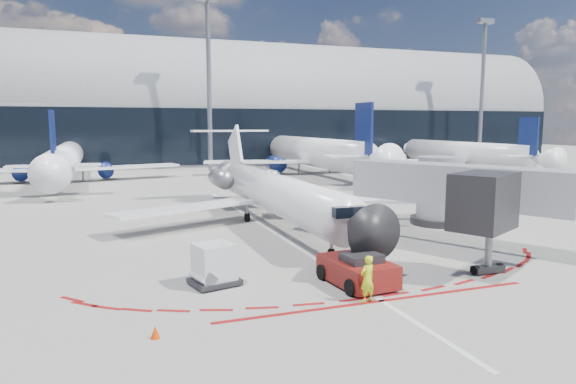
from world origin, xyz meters
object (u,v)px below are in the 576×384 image
object	(u,v)px
ramp_worker	(367,279)
uld_container	(214,265)
regional_jet	(272,191)
pushback_tug	(357,270)

from	to	relation	value
ramp_worker	uld_container	distance (m)	6.81
regional_jet	pushback_tug	size ratio (longest dim) A/B	4.83
pushback_tug	regional_jet	bearing A→B (deg)	81.86
pushback_tug	uld_container	distance (m)	6.37
regional_jet	pushback_tug	world-z (taller)	regional_jet
pushback_tug	uld_container	xyz separation A→B (m)	(-6.03, 2.06, 0.27)
regional_jet	uld_container	xyz separation A→B (m)	(-6.79, -12.55, -1.41)
regional_jet	ramp_worker	xyz separation A→B (m)	(-1.46, -16.80, -1.38)
ramp_worker	uld_container	world-z (taller)	ramp_worker
regional_jet	ramp_worker	bearing A→B (deg)	-94.98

